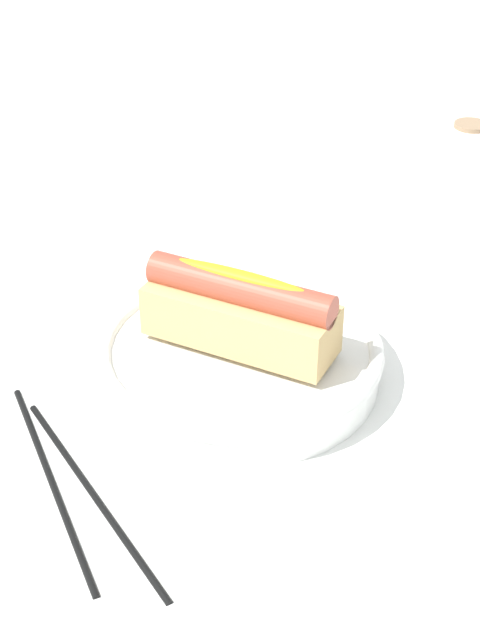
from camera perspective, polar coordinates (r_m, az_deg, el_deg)
ground_plane at (r=0.75m, az=-1.72°, el=-3.36°), size 2.40×2.40×0.00m
serving_bowl at (r=0.74m, az=0.00°, el=-2.29°), size 0.23×0.23×0.03m
hotdog_front at (r=0.72m, az=0.00°, el=0.53°), size 0.16×0.09×0.06m
water_glass at (r=0.64m, az=13.55°, el=-7.40°), size 0.07×0.07×0.09m
paper_towel_roll at (r=0.91m, az=13.30°, el=7.51°), size 0.11×0.11×0.13m
chopstick_near at (r=0.65m, az=-8.92°, el=-10.25°), size 0.21×0.06×0.01m
chopstick_far at (r=0.67m, az=-11.36°, el=-9.46°), size 0.20×0.09×0.01m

